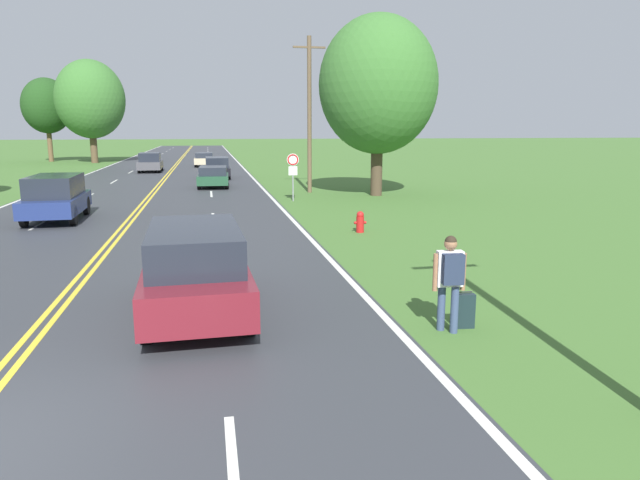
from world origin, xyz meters
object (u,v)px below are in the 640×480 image
at_px(hitchhiker_person, 450,274).
at_px(car_dark_grey_sedan_receding, 150,162).
at_px(car_champagne_hatchback_distant, 204,159).
at_px(fire_hydrant, 360,222).
at_px(traffic_sign, 293,166).
at_px(car_dark_blue_suv_approaching, 56,197).
at_px(car_black_hatchback_mid_far, 217,167).
at_px(tree_right_cluster, 378,85).
at_px(tree_far_back, 47,106).
at_px(suitcase, 465,311).
at_px(car_dark_green_hatchback_mid_near, 213,176).
at_px(car_maroon_suv_nearest, 195,268).
at_px(tree_mid_treeline, 90,99).

distance_m(hitchhiker_person, car_dark_grey_sedan_receding, 42.12).
bearing_deg(hitchhiker_person, car_champagne_hatchback_distant, 10.97).
bearing_deg(fire_hydrant, traffic_sign, 96.32).
bearing_deg(car_dark_blue_suv_approaching, car_black_hatchback_mid_far, -21.22).
distance_m(hitchhiker_person, car_dark_blue_suv_approaching, 17.99).
relative_size(tree_right_cluster, car_black_hatchback_mid_far, 2.22).
xyz_separation_m(tree_far_back, car_dark_blue_suv_approaching, (11.08, -44.33, -5.08)).
height_order(suitcase, car_dark_green_hatchback_mid_near, car_dark_green_hatchback_mid_near).
xyz_separation_m(traffic_sign, car_champagne_hatchback_distant, (-4.46, 27.92, -1.06)).
bearing_deg(car_maroon_suv_nearest, tree_far_back, -165.61).
bearing_deg(suitcase, tree_right_cluster, -6.64).
bearing_deg(car_champagne_hatchback_distant, car_dark_blue_suv_approaching, -8.73).
bearing_deg(tree_far_back, car_champagne_hatchback_distant, -36.00).
bearing_deg(car_champagne_hatchback_distant, suitcase, 7.06).
distance_m(traffic_sign, car_dark_blue_suv_approaching, 11.00).
bearing_deg(suitcase, fire_hydrant, 1.67).
xyz_separation_m(car_maroon_suv_nearest, car_black_hatchback_mid_far, (0.98, 31.61, -0.09)).
relative_size(tree_mid_treeline, car_maroon_suv_nearest, 2.25).
xyz_separation_m(hitchhiker_person, fire_hydrant, (1.07, 10.01, -0.69)).
bearing_deg(car_dark_grey_sedan_receding, tree_right_cluster, -146.76).
distance_m(hitchhiker_person, car_champagne_hatchback_distant, 47.30).
relative_size(hitchhiker_person, car_maroon_suv_nearest, 0.37).
height_order(suitcase, traffic_sign, traffic_sign).
bearing_deg(traffic_sign, car_black_hatchback_mid_far, 103.64).
bearing_deg(car_black_hatchback_mid_far, car_dark_grey_sedan_receding, -144.51).
height_order(tree_right_cluster, car_dark_grey_sedan_receding, tree_right_cluster).
height_order(car_dark_blue_suv_approaching, car_black_hatchback_mid_far, car_dark_blue_suv_approaching).
relative_size(tree_right_cluster, car_dark_blue_suv_approaching, 2.04).
distance_m(car_dark_grey_sedan_receding, car_champagne_hatchback_distant, 7.41).
bearing_deg(fire_hydrant, car_dark_grey_sedan_receding, 107.68).
height_order(fire_hydrant, car_maroon_suv_nearest, car_maroon_suv_nearest).
distance_m(suitcase, car_maroon_suv_nearest, 5.18).
xyz_separation_m(hitchhiker_person, car_maroon_suv_nearest, (-4.43, 1.99, -0.16)).
relative_size(car_black_hatchback_mid_far, car_dark_grey_sedan_receding, 0.93).
height_order(traffic_sign, tree_mid_treeline, tree_mid_treeline).
relative_size(hitchhiker_person, tree_mid_treeline, 0.16).
xyz_separation_m(suitcase, car_dark_grey_sedan_receding, (-9.25, 41.02, 0.48)).
bearing_deg(car_dark_grey_sedan_receding, car_champagne_hatchback_distant, -37.74).
bearing_deg(car_black_hatchback_mid_far, car_dark_blue_suv_approaching, -19.56).
relative_size(traffic_sign, car_champagne_hatchback_distant, 0.65).
height_order(fire_hydrant, car_dark_green_hatchback_mid_near, car_dark_green_hatchback_mid_near).
xyz_separation_m(tree_mid_treeline, car_champagne_hatchback_distant, (11.52, -8.58, -5.87)).
xyz_separation_m(car_maroon_suv_nearest, car_champagne_hatchback_distant, (0.02, 45.11, -0.19)).
height_order(tree_right_cluster, car_maroon_suv_nearest, tree_right_cluster).
distance_m(suitcase, tree_mid_treeline, 58.21).
height_order(hitchhiker_person, fire_hydrant, hitchhiker_person).
relative_size(hitchhiker_person, car_dark_green_hatchback_mid_near, 0.48).
relative_size(tree_mid_treeline, car_dark_blue_suv_approaching, 2.30).
bearing_deg(traffic_sign, car_maroon_suv_nearest, -104.61).
bearing_deg(traffic_sign, car_dark_green_hatchback_mid_near, 116.82).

